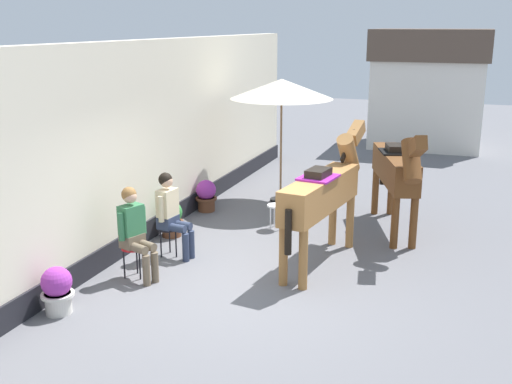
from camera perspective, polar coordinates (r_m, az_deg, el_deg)
ground_plane at (r=11.70m, az=4.83°, el=-2.94°), size 40.00×40.00×0.00m
pub_facade_wall at (r=10.90m, az=-10.17°, el=3.87°), size 0.34×14.00×3.40m
distant_cottage at (r=19.54m, az=15.69°, el=9.32°), size 3.40×2.60×3.50m
seated_visitor_near at (r=9.14m, az=-11.18°, el=-3.34°), size 0.61×0.49×1.39m
seated_visitor_far at (r=9.91m, az=-7.88°, el=-1.72°), size 0.61×0.49×1.39m
saddled_horse_near at (r=9.54m, az=6.28°, el=0.05°), size 0.76×2.98×2.06m
saddled_horse_far at (r=11.18m, az=12.88°, el=2.03°), size 1.22×2.88×2.06m
flower_planter_nearest at (r=8.47m, az=-17.93°, el=-8.57°), size 0.43×0.43×0.64m
flower_planter_inner_far at (r=10.99m, az=-7.85°, el=-2.41°), size 0.43×0.43×0.64m
flower_planter_farthest at (r=12.39m, az=-4.64°, el=-0.27°), size 0.43×0.43×0.64m
cafe_parasol at (r=12.66m, az=2.39°, el=9.45°), size 2.10×2.10×2.58m
spare_stool_white at (r=11.26m, az=1.85°, el=-1.48°), size 0.32×0.32×0.46m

